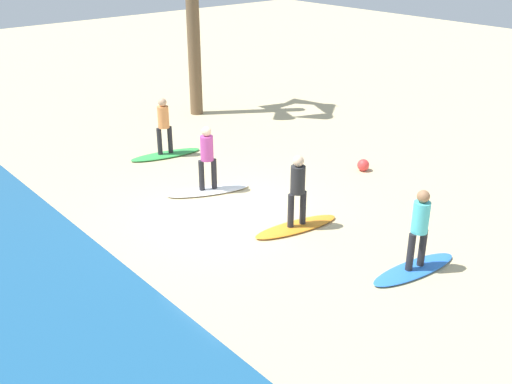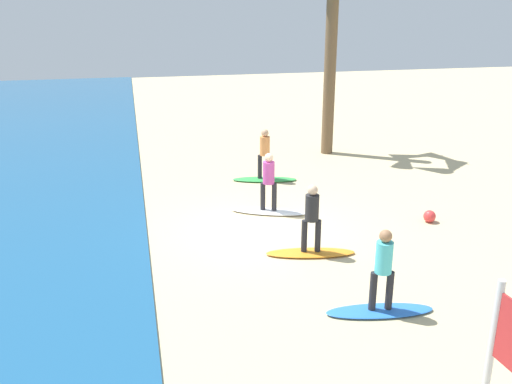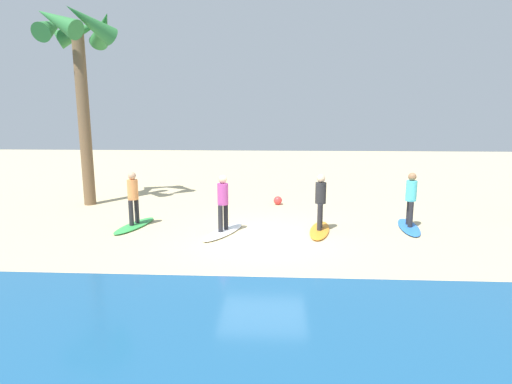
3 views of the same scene
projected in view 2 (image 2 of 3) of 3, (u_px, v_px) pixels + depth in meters
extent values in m
plane|color=#CCB789|center=(265.00, 230.00, 14.78)|extent=(60.00, 60.00, 0.00)
ellipsoid|color=blue|center=(380.00, 311.00, 10.93)|extent=(0.82, 2.15, 0.09)
cylinder|color=#232328|center=(373.00, 291.00, 10.77)|extent=(0.14, 0.14, 0.78)
cylinder|color=#232328|center=(389.00, 290.00, 10.80)|extent=(0.14, 0.14, 0.78)
cylinder|color=#4CC6D1|center=(384.00, 257.00, 10.56)|extent=(0.32, 0.32, 0.62)
sphere|color=#9E704C|center=(386.00, 236.00, 10.42)|extent=(0.24, 0.24, 0.24)
ellipsoid|color=orange|center=(310.00, 253.00, 13.39)|extent=(0.92, 2.17, 0.09)
cylinder|color=#232328|center=(304.00, 236.00, 13.24)|extent=(0.14, 0.14, 0.78)
cylinder|color=#232328|center=(318.00, 236.00, 13.25)|extent=(0.14, 0.14, 0.78)
cylinder|color=#262628|center=(312.00, 208.00, 13.01)|extent=(0.32, 0.32, 0.62)
sphere|color=beige|center=(313.00, 190.00, 12.87)|extent=(0.24, 0.24, 0.24)
ellipsoid|color=white|center=(268.00, 211.00, 15.95)|extent=(1.31, 2.16, 0.09)
cylinder|color=#232328|center=(263.00, 196.00, 15.83)|extent=(0.14, 0.14, 0.78)
cylinder|color=#232328|center=(274.00, 197.00, 15.78)|extent=(0.14, 0.14, 0.78)
cylinder|color=#B74293|center=(269.00, 173.00, 15.58)|extent=(0.32, 0.32, 0.62)
sphere|color=beige|center=(269.00, 158.00, 15.43)|extent=(0.24, 0.24, 0.24)
ellipsoid|color=green|center=(265.00, 179.00, 18.70)|extent=(0.99, 2.17, 0.09)
cylinder|color=#232328|center=(260.00, 167.00, 18.56)|extent=(0.14, 0.14, 0.78)
cylinder|color=#232328|center=(270.00, 167.00, 18.56)|extent=(0.14, 0.14, 0.78)
cylinder|color=#E58C4C|center=(265.00, 146.00, 18.33)|extent=(0.32, 0.32, 0.62)
sphere|color=tan|center=(265.00, 133.00, 18.19)|extent=(0.24, 0.24, 0.24)
cylinder|color=silver|center=(489.00, 367.00, 7.34)|extent=(0.10, 0.10, 2.50)
cylinder|color=brown|center=(330.00, 69.00, 20.97)|extent=(0.44, 0.44, 6.39)
sphere|color=#E53838|center=(430.00, 216.00, 15.27)|extent=(0.33, 0.33, 0.33)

